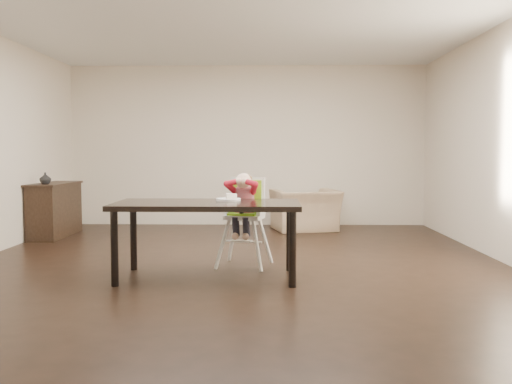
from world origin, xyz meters
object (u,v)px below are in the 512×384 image
(high_chair, at_px, (245,200))
(sideboard, at_px, (55,210))
(dining_table, at_px, (207,210))
(armchair, at_px, (305,203))

(high_chair, relative_size, sideboard, 0.80)
(dining_table, xyz_separation_m, high_chair, (0.34, 0.64, 0.04))
(armchair, relative_size, sideboard, 0.79)
(armchair, bearing_deg, dining_table, 57.97)
(dining_table, distance_m, armchair, 3.67)
(dining_table, height_order, armchair, armchair)
(armchair, xyz_separation_m, sideboard, (-3.73, -0.74, -0.04))
(dining_table, height_order, high_chair, high_chair)
(dining_table, distance_m, sideboard, 3.74)
(dining_table, relative_size, sideboard, 1.43)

